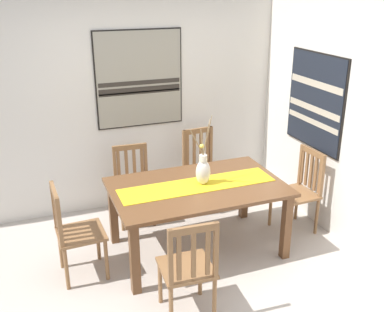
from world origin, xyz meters
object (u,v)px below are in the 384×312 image
Objects in this scene: chair_1 at (133,182)px; chair_3 at (73,230)px; centerpiece_vase at (203,170)px; painting_on_side_wall at (316,101)px; painting_on_back_wall at (139,79)px; chair_2 at (188,268)px; dining_table at (197,194)px; chair_0 at (300,189)px; chair_4 at (202,168)px.

chair_3 reaches higher than chair_1.
painting_on_side_wall is (1.42, 0.23, 0.51)m from centerpiece_vase.
painting_on_back_wall is (-0.27, 1.29, 0.68)m from centerpiece_vase.
chair_1 is at bearing 48.44° from chair_3.
chair_3 is at bearing -127.91° from painting_on_back_wall.
painting_on_back_wall reaches higher than centerpiece_vase.
chair_2 is at bearing -90.04° from chair_1.
dining_table is at bearing -173.78° from centerpiece_vase.
chair_0 is 1.06× the size of chair_1.
centerpiece_vase is at bearing 61.29° from chair_2.
chair_2 is at bearing -95.97° from painting_on_back_wall.
chair_3 is 0.88× the size of painting_on_side_wall.
painting_on_side_wall is at bearing 30.86° from chair_2.
chair_2 is 2.42m from painting_on_side_wall.
dining_table is 2.26× the size of centerpiece_vase.
dining_table is 1.22m from chair_0.
painting_on_side_wall is (1.69, -1.05, -0.17)m from painting_on_back_wall.
centerpiece_vase is (0.06, 0.01, 0.25)m from dining_table.
chair_4 is at bearing 68.03° from centerpiece_vase.
painting_on_back_wall reaches higher than chair_1.
painting_on_back_wall reaches higher than painting_on_side_wall.
chair_2 reaches higher than chair_0.
chair_3 is at bearing 179.94° from chair_0.
chair_1 is at bearing 119.90° from centerpiece_vase.
centerpiece_vase reaches higher than chair_2.
chair_1 is (-0.44, 0.88, -0.17)m from dining_table.
painting_on_back_wall reaches higher than chair_4.
painting_on_side_wall is (1.06, -0.67, 0.90)m from chair_4.
chair_0 is at bearing -0.06° from chair_3.
chair_0 is at bearing 28.71° from chair_2.
chair_3 is 1.96m from painting_on_back_wall.
chair_4 reaches higher than chair_2.
painting_on_back_wall is 2.00m from painting_on_side_wall.
dining_table is 1.23m from chair_3.
chair_1 is at bearing -118.83° from painting_on_back_wall.
chair_4 reaches higher than chair_1.
chair_0 is at bearing -138.12° from painting_on_side_wall.
painting_on_back_wall is (-1.42, 1.30, 1.07)m from chair_0.
chair_3 is 0.96× the size of chair_4.
dining_table is 1.76× the size of chair_4.
dining_table is 1.68m from painting_on_side_wall.
centerpiece_vase is at bearing -60.10° from chair_1.
dining_table is at bearing -115.10° from chair_4.
chair_0 is 2.20m from painting_on_back_wall.
centerpiece_vase is 1.34m from chair_3.
chair_0 reaches higher than chair_3.
chair_1 is 1.18m from chair_3.
painting_on_back_wall is (-0.64, 0.38, 1.06)m from chair_4.
chair_1 is 0.83× the size of painting_on_side_wall.
painting_on_side_wall reaches higher than centerpiece_vase.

